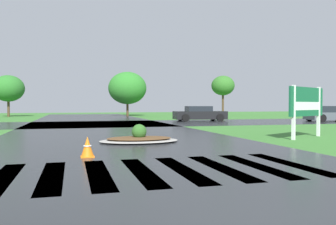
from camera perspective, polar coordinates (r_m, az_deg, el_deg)
asphalt_roadway at (r=13.24m, az=-7.32°, el=-4.83°), size 10.07×80.00×0.01m
asphalt_cross_road at (r=25.95m, az=-11.34°, el=-1.84°), size 90.00×9.07×0.01m
crosswalk_stripes at (r=7.59m, az=-1.00°, el=-9.42°), size 6.75×3.32×0.01m
estate_billboard at (r=15.89m, az=21.78°, el=1.32°), size 2.71×1.51×2.20m
median_island at (r=13.19m, az=-4.75°, el=-4.28°), size 2.99×1.97×0.68m
car_dark_suv at (r=29.99m, az=5.20°, el=-0.24°), size 4.53×2.24×1.29m
car_silver_hatch at (r=32.12m, az=24.98°, el=-0.25°), size 4.17×2.33×1.30m
traffic_cone at (r=9.63m, az=-13.06°, el=-5.59°), size 0.36×0.36×0.56m
background_treeline at (r=43.28m, az=-12.64°, el=4.05°), size 40.84×5.63×5.45m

